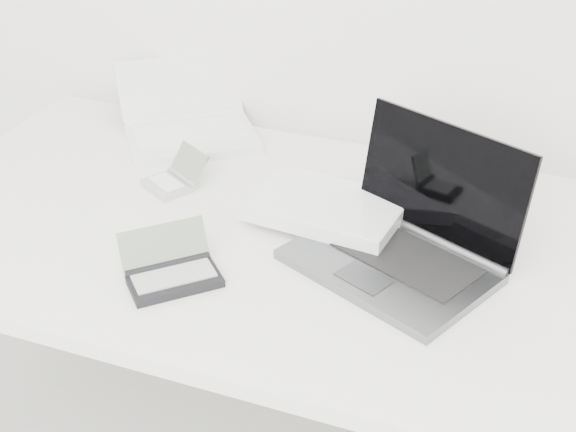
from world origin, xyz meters
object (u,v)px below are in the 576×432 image
(desk, at_px, (311,258))
(palmtop_charcoal, at_px, (172,272))
(netbook_open_white, at_px, (188,124))
(laptop_large, at_px, (371,227))

(desk, height_order, palmtop_charcoal, palmtop_charcoal)
(desk, relative_size, netbook_open_white, 3.61)
(desk, relative_size, laptop_large, 3.14)
(netbook_open_white, bearing_deg, desk, -74.01)
(laptop_large, bearing_deg, palmtop_charcoal, -117.00)
(netbook_open_white, height_order, palmtop_charcoal, netbook_open_white)
(desk, relative_size, palmtop_charcoal, 8.47)
(desk, xyz_separation_m, laptop_large, (0.11, 0.02, 0.08))
(desk, bearing_deg, laptop_large, 8.15)
(desk, bearing_deg, netbook_open_white, 142.64)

